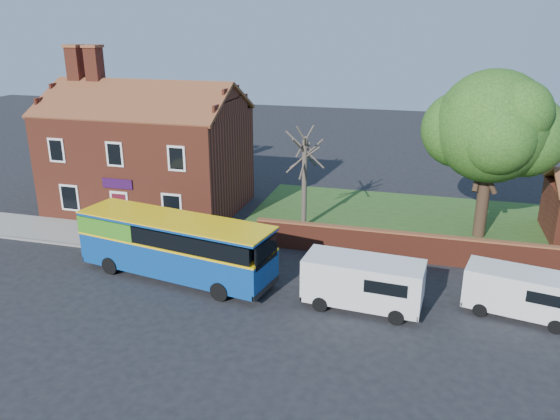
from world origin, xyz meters
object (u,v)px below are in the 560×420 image
(van_far, at_px, (522,292))
(bus, at_px, (170,243))
(large_tree, at_px, (493,130))
(van_near, at_px, (363,281))

(van_far, bearing_deg, bus, -166.49)
(large_tree, bearing_deg, van_far, -83.98)
(van_near, height_order, van_far, van_near)
(bus, height_order, large_tree, large_tree)
(bus, relative_size, van_far, 2.11)
(van_near, xyz_separation_m, van_far, (6.62, 1.08, -0.14))
(van_near, height_order, large_tree, large_tree)
(bus, relative_size, large_tree, 1.07)
(bus, xyz_separation_m, large_tree, (15.22, 9.80, 4.60))
(bus, xyz_separation_m, van_far, (16.21, 0.39, -0.61))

